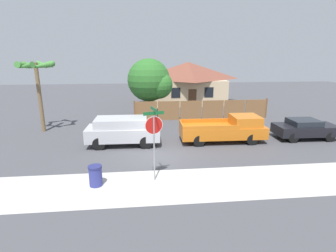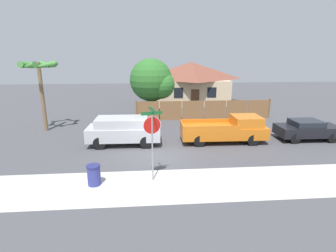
{
  "view_description": "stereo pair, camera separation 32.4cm",
  "coord_description": "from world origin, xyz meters",
  "px_view_note": "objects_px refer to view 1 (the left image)",
  "views": [
    {
      "loc": [
        -0.85,
        -14.15,
        5.65
      ],
      "look_at": [
        0.69,
        0.61,
        1.6
      ],
      "focal_mm": 28.0,
      "sensor_mm": 36.0,
      "label": 1
    },
    {
      "loc": [
        -0.53,
        -14.18,
        5.65
      ],
      "look_at": [
        0.69,
        0.61,
        1.6
      ],
      "focal_mm": 28.0,
      "sensor_mm": 36.0,
      "label": 2
    }
  ],
  "objects_px": {
    "orange_pickup": "(226,129)",
    "trash_bin": "(96,176)",
    "parked_sedan": "(305,128)",
    "house": "(188,82)",
    "oak_tree": "(151,81)",
    "palm_tree": "(36,72)",
    "red_suv": "(123,130)",
    "stop_sign": "(154,131)"
  },
  "relations": [
    {
      "from": "orange_pickup",
      "to": "palm_tree",
      "type": "bearing_deg",
      "value": 165.11
    },
    {
      "from": "orange_pickup",
      "to": "trash_bin",
      "type": "distance_m",
      "value": 9.44
    },
    {
      "from": "parked_sedan",
      "to": "house",
      "type": "bearing_deg",
      "value": 111.78
    },
    {
      "from": "red_suv",
      "to": "parked_sedan",
      "type": "bearing_deg",
      "value": 1.2
    },
    {
      "from": "house",
      "to": "oak_tree",
      "type": "distance_m",
      "value": 8.66
    },
    {
      "from": "red_suv",
      "to": "trash_bin",
      "type": "bearing_deg",
      "value": -98.08
    },
    {
      "from": "house",
      "to": "red_suv",
      "type": "height_order",
      "value": "house"
    },
    {
      "from": "palm_tree",
      "to": "house",
      "type": "bearing_deg",
      "value": 40.43
    },
    {
      "from": "palm_tree",
      "to": "red_suv",
      "type": "distance_m",
      "value": 8.07
    },
    {
      "from": "oak_tree",
      "to": "trash_bin",
      "type": "distance_m",
      "value": 13.75
    },
    {
      "from": "palm_tree",
      "to": "red_suv",
      "type": "height_order",
      "value": "palm_tree"
    },
    {
      "from": "oak_tree",
      "to": "stop_sign",
      "type": "distance_m",
      "value": 12.89
    },
    {
      "from": "house",
      "to": "parked_sedan",
      "type": "relative_size",
      "value": 2.12
    },
    {
      "from": "oak_tree",
      "to": "orange_pickup",
      "type": "distance_m",
      "value": 9.31
    },
    {
      "from": "house",
      "to": "trash_bin",
      "type": "distance_m",
      "value": 21.85
    },
    {
      "from": "stop_sign",
      "to": "trash_bin",
      "type": "xyz_separation_m",
      "value": [
        -2.63,
        -0.25,
        -1.89
      ]
    },
    {
      "from": "oak_tree",
      "to": "trash_bin",
      "type": "height_order",
      "value": "oak_tree"
    },
    {
      "from": "orange_pickup",
      "to": "parked_sedan",
      "type": "distance_m",
      "value": 5.62
    },
    {
      "from": "palm_tree",
      "to": "trash_bin",
      "type": "xyz_separation_m",
      "value": [
        5.35,
        -9.2,
        -4.0
      ]
    },
    {
      "from": "parked_sedan",
      "to": "stop_sign",
      "type": "height_order",
      "value": "stop_sign"
    },
    {
      "from": "palm_tree",
      "to": "trash_bin",
      "type": "height_order",
      "value": "palm_tree"
    },
    {
      "from": "orange_pickup",
      "to": "oak_tree",
      "type": "bearing_deg",
      "value": 122.55
    },
    {
      "from": "parked_sedan",
      "to": "palm_tree",
      "type": "bearing_deg",
      "value": 169.82
    },
    {
      "from": "palm_tree",
      "to": "trash_bin",
      "type": "distance_m",
      "value": 11.37
    },
    {
      "from": "stop_sign",
      "to": "parked_sedan",
      "type": "bearing_deg",
      "value": 11.53
    },
    {
      "from": "palm_tree",
      "to": "orange_pickup",
      "type": "height_order",
      "value": "palm_tree"
    },
    {
      "from": "house",
      "to": "stop_sign",
      "type": "distance_m",
      "value": 20.73
    },
    {
      "from": "red_suv",
      "to": "oak_tree",
      "type": "bearing_deg",
      "value": 75.52
    },
    {
      "from": "red_suv",
      "to": "trash_bin",
      "type": "height_order",
      "value": "red_suv"
    },
    {
      "from": "parked_sedan",
      "to": "stop_sign",
      "type": "relative_size",
      "value": 1.21
    },
    {
      "from": "oak_tree",
      "to": "stop_sign",
      "type": "xyz_separation_m",
      "value": [
        -0.41,
        -12.85,
        -0.96
      ]
    },
    {
      "from": "orange_pickup",
      "to": "stop_sign",
      "type": "height_order",
      "value": "stop_sign"
    },
    {
      "from": "oak_tree",
      "to": "palm_tree",
      "type": "distance_m",
      "value": 9.32
    },
    {
      "from": "house",
      "to": "red_suv",
      "type": "bearing_deg",
      "value": -114.66
    },
    {
      "from": "house",
      "to": "oak_tree",
      "type": "relative_size",
      "value": 1.65
    },
    {
      "from": "parked_sedan",
      "to": "oak_tree",
      "type": "bearing_deg",
      "value": 144.53
    },
    {
      "from": "palm_tree",
      "to": "parked_sedan",
      "type": "bearing_deg",
      "value": -11.38
    },
    {
      "from": "oak_tree",
      "to": "orange_pickup",
      "type": "bearing_deg",
      "value": -58.64
    },
    {
      "from": "house",
      "to": "orange_pickup",
      "type": "relative_size",
      "value": 1.57
    },
    {
      "from": "house",
      "to": "stop_sign",
      "type": "relative_size",
      "value": 2.57
    },
    {
      "from": "oak_tree",
      "to": "palm_tree",
      "type": "height_order",
      "value": "oak_tree"
    },
    {
      "from": "orange_pickup",
      "to": "parked_sedan",
      "type": "xyz_separation_m",
      "value": [
        5.62,
        0.01,
        -0.12
      ]
    }
  ]
}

